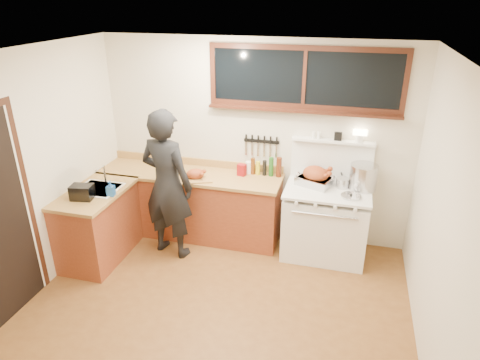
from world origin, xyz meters
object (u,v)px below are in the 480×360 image
(man, at_px, (167,185))
(vintage_stove, at_px, (325,220))
(roast_turkey, at_px, (316,177))
(cutting_board, at_px, (196,175))

(man, bearing_deg, vintage_stove, 13.91)
(vintage_stove, height_order, roast_turkey, vintage_stove)
(vintage_stove, relative_size, cutting_board, 3.17)
(man, distance_m, roast_turkey, 1.81)
(man, xyz_separation_m, roast_turkey, (1.72, 0.56, 0.06))
(vintage_stove, xyz_separation_m, cutting_board, (-1.64, -0.14, 0.49))
(vintage_stove, height_order, man, man)
(man, relative_size, cutting_board, 3.78)
(vintage_stove, bearing_deg, roast_turkey, 151.92)
(cutting_board, bearing_deg, roast_turkey, 8.68)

